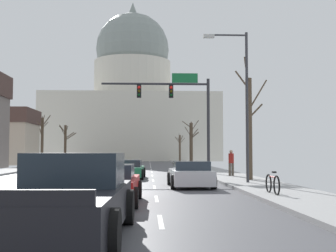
% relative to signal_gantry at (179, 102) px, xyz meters
% --- Properties ---
extents(ground, '(20.00, 180.00, 0.20)m').
position_rel_signal_gantry_xyz_m(ground, '(-5.45, -13.01, -5.30)').
color(ground, '#47474C').
extents(signal_gantry, '(7.91, 0.41, 7.30)m').
position_rel_signal_gantry_xyz_m(signal_gantry, '(0.00, 0.00, 0.00)').
color(signal_gantry, '#28282D').
rests_on(signal_gantry, ground).
extents(street_lamp_right, '(2.28, 0.24, 7.62)m').
position_rel_signal_gantry_xyz_m(street_lamp_right, '(2.44, -10.05, -0.65)').
color(street_lamp_right, '#333338').
rests_on(street_lamp_right, ground).
extents(capitol_building, '(33.38, 20.68, 32.30)m').
position_rel_signal_gantry_xyz_m(capitol_building, '(-5.45, 57.33, 6.09)').
color(capitol_building, beige).
rests_on(capitol_building, ground).
extents(sedan_near_00, '(2.08, 4.56, 1.17)m').
position_rel_signal_gantry_xyz_m(sedan_near_00, '(-3.46, -4.17, -4.77)').
color(sedan_near_00, '#1E7247').
rests_on(sedan_near_00, ground).
extents(sedan_near_01, '(2.07, 4.28, 1.23)m').
position_rel_signal_gantry_xyz_m(sedan_near_01, '(-0.25, -11.15, -4.74)').
color(sedan_near_01, silver).
rests_on(sedan_near_01, ground).
extents(sedan_near_02, '(2.12, 4.53, 1.27)m').
position_rel_signal_gantry_xyz_m(sedan_near_02, '(-3.54, -17.77, -4.73)').
color(sedan_near_02, '#B71414').
rests_on(sedan_near_02, ground).
extents(pickup_truck_near_03, '(2.43, 5.65, 1.64)m').
position_rel_signal_gantry_xyz_m(pickup_truck_near_03, '(-3.78, -23.41, -4.59)').
color(pickup_truck_near_03, black).
rests_on(pickup_truck_near_03, ground).
extents(sedan_oncoming_00, '(2.01, 4.49, 1.25)m').
position_rel_signal_gantry_xyz_m(sedan_oncoming_00, '(-10.70, 8.08, -4.72)').
color(sedan_oncoming_00, navy).
rests_on(sedan_oncoming_00, ground).
extents(sedan_oncoming_01, '(2.05, 4.34, 1.15)m').
position_rel_signal_gantry_xyz_m(sedan_oncoming_01, '(-7.30, 21.39, -4.78)').
color(sedan_oncoming_01, silver).
rests_on(sedan_oncoming_01, ground).
extents(bare_tree_00, '(1.70, 2.43, 5.01)m').
position_rel_signal_gantry_xyz_m(bare_tree_00, '(2.47, 16.29, -2.66)').
color(bare_tree_00, '#4C3D2D').
rests_on(bare_tree_00, ground).
extents(bare_tree_01, '(1.62, 1.69, 5.68)m').
position_rel_signal_gantry_xyz_m(bare_tree_01, '(-14.06, 17.90, -2.26)').
color(bare_tree_01, '#4C3D2D').
rests_on(bare_tree_01, ground).
extents(bare_tree_02, '(1.52, 2.48, 4.49)m').
position_rel_signal_gantry_xyz_m(bare_tree_02, '(2.77, 37.94, -2.92)').
color(bare_tree_02, brown).
rests_on(bare_tree_02, ground).
extents(bare_tree_03, '(2.28, 1.99, 5.22)m').
position_rel_signal_gantry_xyz_m(bare_tree_03, '(-13.39, 28.24, -2.40)').
color(bare_tree_03, '#4C3D2D').
rests_on(bare_tree_03, ground).
extents(bare_tree_04, '(1.86, 1.17, 6.66)m').
position_rel_signal_gantry_xyz_m(bare_tree_04, '(3.34, -7.86, -2.19)').
color(bare_tree_04, '#4C3D2D').
rests_on(bare_tree_04, ground).
extents(pedestrian_00, '(0.35, 0.34, 1.66)m').
position_rel_signal_gantry_xyz_m(pedestrian_00, '(3.09, -3.79, -4.26)').
color(pedestrian_00, '#4C4238').
rests_on(pedestrian_00, ground).
extents(bicycle_parked, '(0.12, 1.77, 0.85)m').
position_rel_signal_gantry_xyz_m(bicycle_parked, '(2.30, -16.06, -4.83)').
color(bicycle_parked, black).
rests_on(bicycle_parked, ground).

